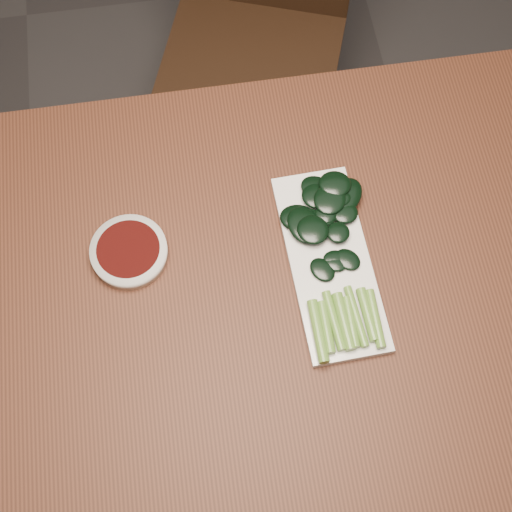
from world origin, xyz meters
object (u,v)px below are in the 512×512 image
at_px(chair_far, 256,27).
at_px(serving_plate, 330,262).
at_px(gai_lan, 331,245).
at_px(sauce_bowl, 129,252).
at_px(table, 255,302).

distance_m(chair_far, serving_plate, 0.78).
bearing_deg(gai_lan, sauce_bowl, 172.67).
height_order(sauce_bowl, serving_plate, sauce_bowl).
height_order(table, serving_plate, serving_plate).
bearing_deg(table, sauce_bowl, 156.21).
xyz_separation_m(table, chair_far, (0.11, 0.75, -0.19)).
xyz_separation_m(sauce_bowl, gai_lan, (0.33, -0.04, 0.01)).
bearing_deg(sauce_bowl, serving_plate, -11.24).
xyz_separation_m(table, serving_plate, (0.13, 0.02, 0.08)).
height_order(table, gai_lan, gai_lan).
relative_size(chair_far, sauce_bowl, 7.13).
bearing_deg(chair_far, gai_lan, -68.95).
bearing_deg(chair_far, sauce_bowl, -95.16).
relative_size(table, serving_plate, 4.17).
relative_size(chair_far, serving_plate, 2.65).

